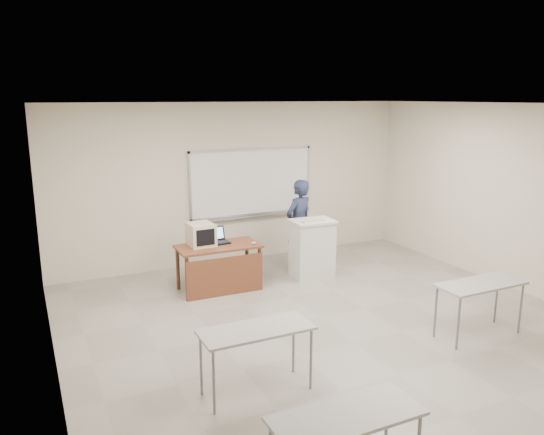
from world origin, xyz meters
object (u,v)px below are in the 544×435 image
keyboard (313,221)px  podium (312,248)px  instructor_desk (221,260)px  presenter (299,224)px  laptop (218,239)px  whiteboard (252,183)px  mouse (254,243)px  crt_monitor (201,234)px

keyboard → podium: bearing=67.9°
instructor_desk → presenter: 1.83m
keyboard → laptop: bearing=168.1°
instructor_desk → whiteboard: bearing=51.9°
podium → keyboard: 0.53m
instructor_desk → podium: size_ratio=1.31×
podium → mouse: bearing=-172.5°
instructor_desk → presenter: size_ratio=0.81×
mouse → keyboard: keyboard is taller
podium → keyboard: (-0.05, -0.12, 0.52)m
whiteboard → laptop: bearing=-133.4°
whiteboard → laptop: size_ratio=7.33×
whiteboard → mouse: (-0.64, -1.55, -0.71)m
whiteboard → instructor_desk: 2.12m
whiteboard → crt_monitor: whiteboard is taller
presenter → crt_monitor: bearing=-10.4°
podium → keyboard: keyboard is taller
crt_monitor → whiteboard: bearing=38.7°
whiteboard → keyboard: (0.45, -1.59, -0.45)m
mouse → instructor_desk: bearing=163.4°
podium → mouse: 1.17m
instructor_desk → keyboard: keyboard is taller
whiteboard → crt_monitor: bearing=-139.3°
crt_monitor → laptop: (0.30, 0.03, -0.12)m
whiteboard → laptop: whiteboard is taller
crt_monitor → mouse: 0.87m
crt_monitor → podium: bearing=-8.6°
crt_monitor → mouse: size_ratio=4.80×
crt_monitor → presenter: 2.00m
mouse → keyboard: bearing=-11.4°
laptop → mouse: 0.61m
keyboard → presenter: 0.70m
podium → crt_monitor: crt_monitor is taller
laptop → presenter: (1.67, 0.29, 0.01)m
podium → crt_monitor: size_ratio=2.27×
presenter → keyboard: bearing=63.5°
mouse → presenter: 1.33m
instructor_desk → mouse: bearing=-6.5°
mouse → whiteboard: bearing=58.2°
laptop → keyboard: keyboard is taller
instructor_desk → podium: podium is taller
podium → crt_monitor: 2.00m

